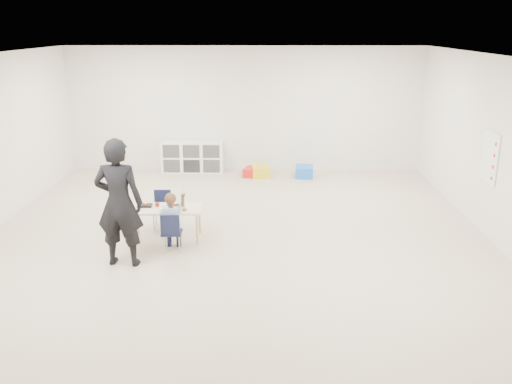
{
  "coord_description": "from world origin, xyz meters",
  "views": [
    {
      "loc": [
        0.46,
        -7.72,
        3.24
      ],
      "look_at": [
        0.33,
        -0.03,
        0.85
      ],
      "focal_mm": 38.0,
      "sensor_mm": 36.0,
      "label": 1
    }
  ],
  "objects_px": {
    "table": "(167,223)",
    "child": "(171,221)",
    "adult": "(119,203)",
    "cubby_shelf": "(192,157)",
    "chair_near": "(172,232)"
  },
  "relations": [
    {
      "from": "table",
      "to": "cubby_shelf",
      "type": "relative_size",
      "value": 0.81
    },
    {
      "from": "cubby_shelf",
      "to": "adult",
      "type": "distance_m",
      "value": 5.06
    },
    {
      "from": "table",
      "to": "adult",
      "type": "relative_size",
      "value": 0.62
    },
    {
      "from": "child",
      "to": "adult",
      "type": "xyz_separation_m",
      "value": [
        -0.62,
        -0.46,
        0.42
      ]
    },
    {
      "from": "adult",
      "to": "table",
      "type": "bearing_deg",
      "value": -111.4
    },
    {
      "from": "table",
      "to": "cubby_shelf",
      "type": "distance_m",
      "value": 4.07
    },
    {
      "from": "adult",
      "to": "cubby_shelf",
      "type": "bearing_deg",
      "value": -89.65
    },
    {
      "from": "table",
      "to": "cubby_shelf",
      "type": "height_order",
      "value": "cubby_shelf"
    },
    {
      "from": "table",
      "to": "child",
      "type": "height_order",
      "value": "child"
    },
    {
      "from": "cubby_shelf",
      "to": "adult",
      "type": "bearing_deg",
      "value": -93.85
    },
    {
      "from": "cubby_shelf",
      "to": "chair_near",
      "type": "bearing_deg",
      "value": -86.46
    },
    {
      "from": "chair_near",
      "to": "adult",
      "type": "relative_size",
      "value": 0.34
    },
    {
      "from": "table",
      "to": "adult",
      "type": "distance_m",
      "value": 1.24
    },
    {
      "from": "child",
      "to": "cubby_shelf",
      "type": "bearing_deg",
      "value": 91.95
    },
    {
      "from": "cubby_shelf",
      "to": "adult",
      "type": "xyz_separation_m",
      "value": [
        -0.34,
        -5.02,
        0.56
      ]
    }
  ]
}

